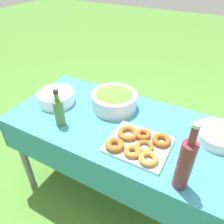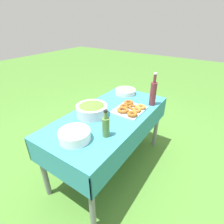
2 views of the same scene
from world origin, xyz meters
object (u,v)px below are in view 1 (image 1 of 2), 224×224
(pasta_bowl, at_px, (219,134))
(plate_stack, at_px, (56,97))
(donut_platter, at_px, (138,144))
(olive_oil_bottle, at_px, (59,112))
(wine_bottle, at_px, (185,164))
(salad_bowl, at_px, (114,99))

(pasta_bowl, relative_size, plate_stack, 1.01)
(donut_platter, height_order, olive_oil_bottle, olive_oil_bottle)
(donut_platter, bearing_deg, plate_stack, -10.69)
(plate_stack, bearing_deg, pasta_bowl, -172.10)
(plate_stack, relative_size, wine_bottle, 0.69)
(pasta_bowl, relative_size, olive_oil_bottle, 1.06)
(salad_bowl, distance_m, olive_oil_bottle, 0.38)
(donut_platter, distance_m, wine_bottle, 0.32)
(pasta_bowl, height_order, donut_platter, pasta_bowl)
(olive_oil_bottle, bearing_deg, salad_bowl, -122.66)
(wine_bottle, bearing_deg, salad_bowl, -35.98)
(olive_oil_bottle, distance_m, wine_bottle, 0.77)
(salad_bowl, height_order, pasta_bowl, salad_bowl)
(donut_platter, xyz_separation_m, wine_bottle, (-0.27, 0.13, 0.12))
(pasta_bowl, distance_m, donut_platter, 0.47)
(salad_bowl, height_order, plate_stack, salad_bowl)
(donut_platter, relative_size, plate_stack, 1.38)
(donut_platter, height_order, wine_bottle, wine_bottle)
(wine_bottle, bearing_deg, donut_platter, -26.73)
(salad_bowl, relative_size, donut_platter, 0.89)
(olive_oil_bottle, relative_size, wine_bottle, 0.66)
(pasta_bowl, distance_m, olive_oil_bottle, 0.94)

